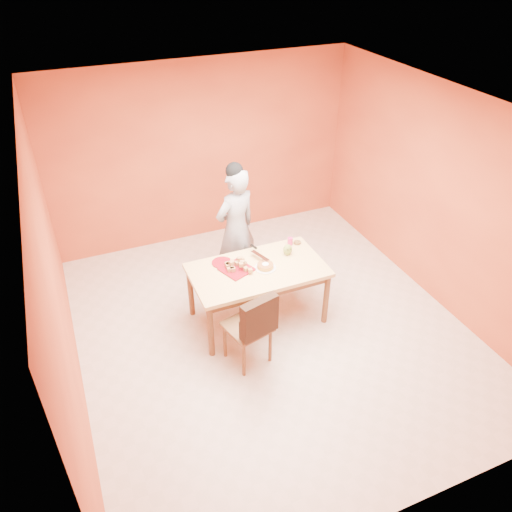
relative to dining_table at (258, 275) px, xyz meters
name	(u,v)px	position (x,y,z in m)	size (l,w,h in m)	color
floor	(271,329)	(0.07, -0.27, -0.67)	(5.00, 5.00, 0.00)	beige
ceiling	(276,113)	(0.07, -0.27, 2.03)	(5.00, 5.00, 0.00)	white
wall_back	(203,153)	(0.07, 2.23, 0.68)	(4.50, 4.50, 0.00)	#D15A30
wall_left	(55,285)	(-2.18, -0.27, 0.68)	(5.00, 5.00, 0.00)	#D15A30
wall_right	(440,199)	(2.32, -0.27, 0.68)	(5.00, 5.00, 0.00)	#D15A30
dining_table	(258,275)	(0.00, 0.00, 0.00)	(1.60, 0.90, 0.76)	#E3C577
dining_chair	(248,326)	(-0.38, -0.63, -0.15)	(0.56, 0.63, 0.99)	brown
pastry_pile	(236,265)	(-0.24, 0.07, 0.16)	(0.29, 0.29, 0.10)	tan
person	(236,229)	(0.04, 0.83, 0.18)	(0.62, 0.40, 1.69)	#959497
pastry_platter	(237,269)	(-0.24, 0.07, 0.10)	(0.33, 0.33, 0.02)	maroon
red_dinner_plate	(222,263)	(-0.35, 0.27, 0.10)	(0.25, 0.25, 0.01)	maroon
white_cake_plate	(265,268)	(0.09, -0.03, 0.10)	(0.26, 0.26, 0.01)	white
sponge_cake	(265,266)	(0.09, -0.03, 0.13)	(0.19, 0.19, 0.04)	gold
cake_server	(260,256)	(0.10, 0.15, 0.16)	(0.06, 0.29, 0.01)	silver
egg_ornament	(288,250)	(0.45, 0.13, 0.17)	(0.12, 0.09, 0.14)	olive
magenta_glass	(290,241)	(0.58, 0.33, 0.14)	(0.07, 0.07, 0.10)	#C81E64
checker_tin	(297,243)	(0.68, 0.31, 0.11)	(0.09, 0.09, 0.03)	#3D1D10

